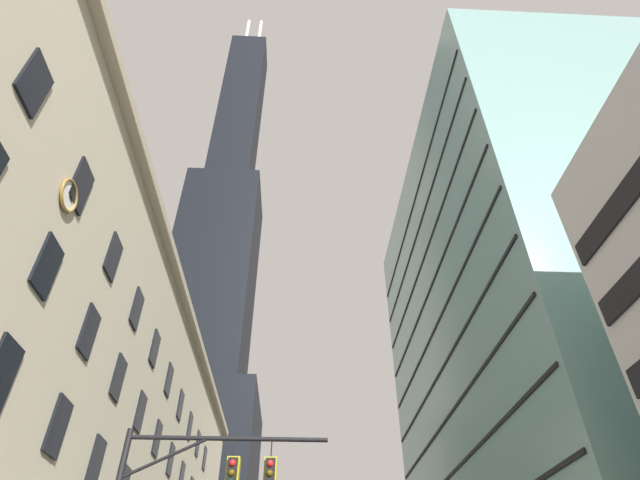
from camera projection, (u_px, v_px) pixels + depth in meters
station_building at (71, 453)px, 34.89m from camera, size 12.99×61.56×23.78m
dark_skyscraper at (206, 325)px, 109.48m from camera, size 26.07×26.07×188.15m
glass_office_midrise at (540, 343)px, 46.20m from camera, size 19.67×39.00×46.25m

